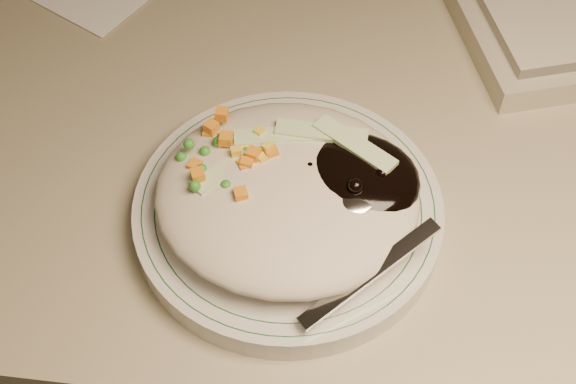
# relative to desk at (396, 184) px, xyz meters

# --- Properties ---
(desk) EXTENTS (1.40, 0.70, 0.74)m
(desk) POSITION_rel_desk_xyz_m (0.00, 0.00, 0.00)
(desk) COLOR gray
(desk) RESTS_ON ground
(plate) EXTENTS (0.23, 0.23, 0.02)m
(plate) POSITION_rel_desk_xyz_m (-0.10, -0.20, 0.21)
(plate) COLOR silver
(plate) RESTS_ON desk
(plate_rim) EXTENTS (0.22, 0.22, 0.00)m
(plate_rim) POSITION_rel_desk_xyz_m (-0.10, -0.20, 0.22)
(plate_rim) COLOR #144723
(plate_rim) RESTS_ON plate
(meal) EXTENTS (0.20, 0.19, 0.05)m
(meal) POSITION_rel_desk_xyz_m (-0.09, -0.20, 0.24)
(meal) COLOR beige
(meal) RESTS_ON plate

